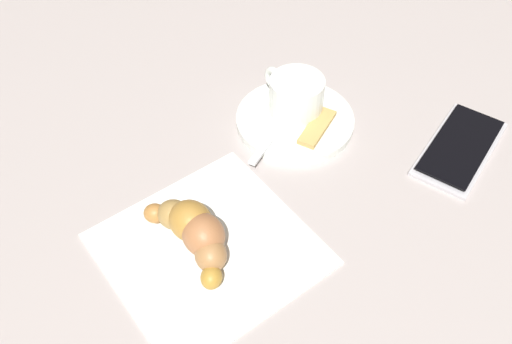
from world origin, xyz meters
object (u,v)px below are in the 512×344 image
at_px(teaspoon, 288,115).
at_px(sugar_packet, 317,127).
at_px(cell_phone, 460,147).
at_px(napkin, 209,248).
at_px(croissant, 194,231).
at_px(saucer, 295,120).
at_px(espresso_cup, 296,94).

distance_m(teaspoon, sugar_packet, 0.04).
height_order(teaspoon, cell_phone, teaspoon).
bearing_deg(napkin, croissant, 111.70).
xyz_separation_m(saucer, espresso_cup, (0.01, 0.01, 0.03)).
relative_size(espresso_cup, cell_phone, 0.57).
height_order(saucer, napkin, saucer).
bearing_deg(sugar_packet, teaspoon, 86.00).
height_order(teaspoon, napkin, teaspoon).
height_order(sugar_packet, napkin, sugar_packet).
xyz_separation_m(espresso_cup, sugar_packet, (-0.01, -0.04, -0.02)).
bearing_deg(saucer, croissant, -162.46).
xyz_separation_m(saucer, napkin, (-0.19, -0.08, -0.00)).
height_order(saucer, teaspoon, teaspoon).
distance_m(espresso_cup, napkin, 0.22).
bearing_deg(sugar_packet, croissant, 167.95).
relative_size(saucer, sugar_packet, 2.12).
distance_m(saucer, napkin, 0.21).
distance_m(espresso_cup, sugar_packet, 0.05).
xyz_separation_m(sugar_packet, napkin, (-0.20, -0.04, -0.01)).
height_order(teaspoon, croissant, croissant).
relative_size(napkin, cell_phone, 1.25).
xyz_separation_m(saucer, cell_phone, (0.11, -0.16, -0.00)).
bearing_deg(espresso_cup, cell_phone, -58.80).
bearing_deg(napkin, cell_phone, -15.20).
xyz_separation_m(napkin, cell_phone, (0.31, -0.08, 0.00)).
xyz_separation_m(teaspoon, cell_phone, (0.12, -0.17, -0.01)).
xyz_separation_m(saucer, sugar_packet, (0.00, -0.03, 0.01)).
bearing_deg(teaspoon, napkin, -156.01).
relative_size(teaspoon, cell_phone, 0.86).
bearing_deg(cell_phone, espresso_cup, 121.20).
bearing_deg(napkin, espresso_cup, 23.38).
bearing_deg(cell_phone, teaspoon, 125.89).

